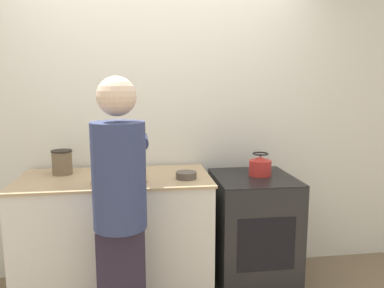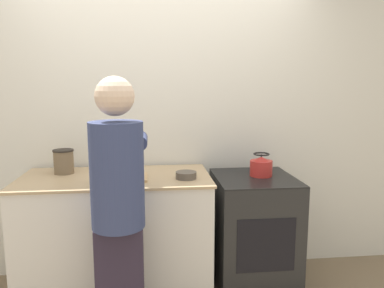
% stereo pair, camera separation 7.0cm
% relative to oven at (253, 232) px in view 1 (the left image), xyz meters
% --- Properties ---
extents(wall_back, '(8.00, 0.05, 2.60)m').
position_rel_oven_xyz_m(wall_back, '(-0.72, 0.43, 0.85)').
color(wall_back, silver).
rests_on(wall_back, ground_plane).
extents(counter, '(1.41, 0.71, 0.94)m').
position_rel_oven_xyz_m(counter, '(-1.06, 0.02, 0.01)').
color(counter, silver).
rests_on(counter, ground_plane).
extents(oven, '(0.60, 0.66, 0.91)m').
position_rel_oven_xyz_m(oven, '(0.00, 0.00, 0.00)').
color(oven, black).
rests_on(oven, ground_plane).
extents(person, '(0.36, 0.60, 1.66)m').
position_rel_oven_xyz_m(person, '(-1.00, -0.53, 0.46)').
color(person, '#2A2232').
rests_on(person, ground_plane).
extents(cutting_board, '(0.38, 0.24, 0.02)m').
position_rel_oven_xyz_m(cutting_board, '(-1.02, -0.08, 0.49)').
color(cutting_board, tan).
rests_on(cutting_board, counter).
extents(knife, '(0.22, 0.04, 0.01)m').
position_rel_oven_xyz_m(knife, '(-1.04, -0.05, 0.50)').
color(knife, silver).
rests_on(knife, cutting_board).
extents(kettle, '(0.17, 0.17, 0.18)m').
position_rel_oven_xyz_m(kettle, '(0.06, 0.03, 0.53)').
color(kettle, red).
rests_on(kettle, oven).
extents(bowl_prep, '(0.15, 0.15, 0.05)m').
position_rel_oven_xyz_m(bowl_prep, '(-0.54, -0.11, 0.51)').
color(bowl_prep, brown).
rests_on(bowl_prep, counter).
extents(canister_jar, '(0.15, 0.15, 0.19)m').
position_rel_oven_xyz_m(canister_jar, '(-1.46, 0.16, 0.58)').
color(canister_jar, '#756047').
rests_on(canister_jar, counter).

